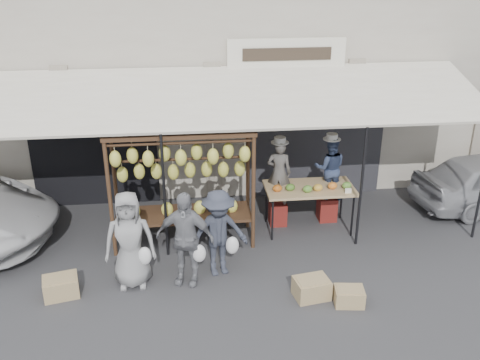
{
  "coord_description": "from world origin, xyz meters",
  "views": [
    {
      "loc": [
        -0.61,
        -7.28,
        5.11
      ],
      "look_at": [
        0.34,
        1.4,
        1.3
      ],
      "focal_mm": 40.0,
      "sensor_mm": 36.0,
      "label": 1
    }
  ],
  "objects_px": {
    "customer_mid": "(185,238)",
    "customer_right": "(219,233)",
    "customer_left": "(130,240)",
    "crate_near_a": "(312,288)",
    "produce_table": "(310,189)",
    "banana_rack": "(181,164)",
    "vendor_left": "(279,173)",
    "crate_far": "(61,287)",
    "vendor_right": "(330,168)",
    "crate_near_b": "(349,296)"
  },
  "relations": [
    {
      "from": "crate_near_a",
      "to": "produce_table",
      "type": "bearing_deg",
      "value": 78.46
    },
    {
      "from": "crate_far",
      "to": "customer_mid",
      "type": "bearing_deg",
      "value": 5.17
    },
    {
      "from": "banana_rack",
      "to": "vendor_left",
      "type": "distance_m",
      "value": 1.98
    },
    {
      "from": "banana_rack",
      "to": "crate_far",
      "type": "height_order",
      "value": "banana_rack"
    },
    {
      "from": "vendor_right",
      "to": "customer_left",
      "type": "height_order",
      "value": "vendor_right"
    },
    {
      "from": "produce_table",
      "to": "crate_far",
      "type": "bearing_deg",
      "value": -158.77
    },
    {
      "from": "produce_table",
      "to": "customer_mid",
      "type": "height_order",
      "value": "customer_mid"
    },
    {
      "from": "customer_mid",
      "to": "banana_rack",
      "type": "bearing_deg",
      "value": 106.39
    },
    {
      "from": "customer_mid",
      "to": "crate_far",
      "type": "distance_m",
      "value": 2.1
    },
    {
      "from": "customer_mid",
      "to": "vendor_left",
      "type": "bearing_deg",
      "value": 60.46
    },
    {
      "from": "customer_left",
      "to": "customer_right",
      "type": "xyz_separation_m",
      "value": [
        1.43,
        0.18,
        -0.06
      ]
    },
    {
      "from": "customer_left",
      "to": "crate_near_b",
      "type": "height_order",
      "value": "customer_left"
    },
    {
      "from": "banana_rack",
      "to": "customer_left",
      "type": "distance_m",
      "value": 1.72
    },
    {
      "from": "customer_right",
      "to": "crate_near_b",
      "type": "relative_size",
      "value": 3.41
    },
    {
      "from": "crate_far",
      "to": "crate_near_b",
      "type": "bearing_deg",
      "value": -9.05
    },
    {
      "from": "banana_rack",
      "to": "customer_left",
      "type": "height_order",
      "value": "banana_rack"
    },
    {
      "from": "vendor_right",
      "to": "crate_far",
      "type": "distance_m",
      "value": 5.38
    },
    {
      "from": "vendor_right",
      "to": "customer_mid",
      "type": "xyz_separation_m",
      "value": [
        -2.88,
        -1.9,
        -0.32
      ]
    },
    {
      "from": "banana_rack",
      "to": "crate_far",
      "type": "bearing_deg",
      "value": -143.0
    },
    {
      "from": "crate_near_b",
      "to": "customer_left",
      "type": "bearing_deg",
      "value": 164.83
    },
    {
      "from": "vendor_left",
      "to": "crate_near_a",
      "type": "xyz_separation_m",
      "value": [
        0.11,
        -2.48,
        -0.96
      ]
    },
    {
      "from": "produce_table",
      "to": "crate_near_a",
      "type": "xyz_separation_m",
      "value": [
        -0.45,
        -2.18,
        -0.71
      ]
    },
    {
      "from": "produce_table",
      "to": "customer_right",
      "type": "height_order",
      "value": "customer_right"
    },
    {
      "from": "customer_mid",
      "to": "crate_near_a",
      "type": "height_order",
      "value": "customer_mid"
    },
    {
      "from": "vendor_left",
      "to": "crate_far",
      "type": "distance_m",
      "value": 4.44
    },
    {
      "from": "crate_near_b",
      "to": "crate_far",
      "type": "distance_m",
      "value": 4.55
    },
    {
      "from": "banana_rack",
      "to": "vendor_right",
      "type": "xyz_separation_m",
      "value": [
        2.89,
        0.59,
        -0.44
      ]
    },
    {
      "from": "banana_rack",
      "to": "produce_table",
      "type": "xyz_separation_m",
      "value": [
        2.42,
        0.22,
        -0.7
      ]
    },
    {
      "from": "crate_near_a",
      "to": "crate_far",
      "type": "distance_m",
      "value": 3.98
    },
    {
      "from": "vendor_right",
      "to": "crate_near_a",
      "type": "distance_m",
      "value": 2.89
    },
    {
      "from": "customer_right",
      "to": "crate_far",
      "type": "height_order",
      "value": "customer_right"
    },
    {
      "from": "vendor_left",
      "to": "vendor_right",
      "type": "bearing_deg",
      "value": -160.59
    },
    {
      "from": "customer_right",
      "to": "vendor_left",
      "type": "bearing_deg",
      "value": 37.36
    },
    {
      "from": "customer_mid",
      "to": "customer_right",
      "type": "relative_size",
      "value": 1.06
    },
    {
      "from": "banana_rack",
      "to": "vendor_right",
      "type": "distance_m",
      "value": 2.98
    },
    {
      "from": "vendor_left",
      "to": "customer_right",
      "type": "relative_size",
      "value": 0.85
    },
    {
      "from": "customer_left",
      "to": "customer_right",
      "type": "distance_m",
      "value": 1.45
    },
    {
      "from": "crate_near_a",
      "to": "crate_far",
      "type": "xyz_separation_m",
      "value": [
        -3.95,
        0.47,
        -0.0
      ]
    },
    {
      "from": "banana_rack",
      "to": "crate_near_a",
      "type": "bearing_deg",
      "value": -44.91
    },
    {
      "from": "vendor_left",
      "to": "customer_right",
      "type": "bearing_deg",
      "value": 66.54
    },
    {
      "from": "banana_rack",
      "to": "crate_near_a",
      "type": "distance_m",
      "value": 3.12
    },
    {
      "from": "crate_near_b",
      "to": "crate_near_a",
      "type": "bearing_deg",
      "value": 155.93
    },
    {
      "from": "customer_right",
      "to": "vendor_right",
      "type": "bearing_deg",
      "value": 22.18
    },
    {
      "from": "vendor_left",
      "to": "customer_mid",
      "type": "distance_m",
      "value": 2.62
    },
    {
      "from": "customer_left",
      "to": "crate_near_a",
      "type": "xyz_separation_m",
      "value": [
        2.84,
        -0.67,
        -0.67
      ]
    },
    {
      "from": "customer_left",
      "to": "produce_table",
      "type": "bearing_deg",
      "value": 23.4
    },
    {
      "from": "vendor_right",
      "to": "crate_near_b",
      "type": "xyz_separation_m",
      "value": [
        -0.38,
        -2.8,
        -1.0
      ]
    },
    {
      "from": "crate_far",
      "to": "customer_right",
      "type": "bearing_deg",
      "value": 8.38
    },
    {
      "from": "crate_near_a",
      "to": "customer_mid",
      "type": "bearing_deg",
      "value": 161.53
    },
    {
      "from": "customer_right",
      "to": "crate_near_a",
      "type": "distance_m",
      "value": 1.75
    }
  ]
}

